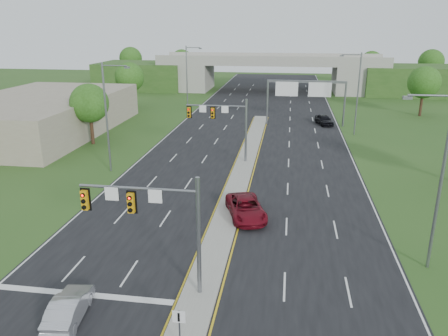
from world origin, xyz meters
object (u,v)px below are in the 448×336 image
signal_mast_near (157,216)px  car_far_c (324,120)px  overpass (271,75)px  car_far_a (246,208)px  car_silver (69,307)px  keep_right_sign (179,324)px  signal_mast_far (225,120)px  sign_gantry (305,90)px

signal_mast_near → car_far_c: signal_mast_near is taller
overpass → car_far_a: bearing=-88.8°
signal_mast_near → overpass: bearing=88.4°
car_silver → overpass: bearing=-102.1°
overpass → car_far_a: size_ratio=14.38×
keep_right_sign → car_silver: (-6.17, 1.41, -0.81)m
signal_mast_far → car_far_a: (3.76, -14.21, -3.93)m
signal_mast_far → signal_mast_near: bearing=-90.0°
overpass → signal_mast_near: bearing=-91.6°
car_far_a → keep_right_sign: bearing=-112.8°
overpass → car_far_c: (9.79, -34.32, -2.78)m
signal_mast_far → car_far_c: (12.05, 20.75, -3.95)m
keep_right_sign → car_silver: size_ratio=0.53×
keep_right_sign → sign_gantry: (6.68, 49.45, 3.72)m
signal_mast_far → overpass: size_ratio=0.09×
sign_gantry → overpass: (-6.68, 35.08, -1.69)m
signal_mast_near → signal_mast_far: 25.00m
car_silver → car_far_a: 15.81m
keep_right_sign → overpass: (0.00, 84.53, 2.04)m
car_far_a → signal_mast_far: bearing=87.7°
car_silver → car_far_a: size_ratio=0.75×
car_far_a → sign_gantry: bearing=64.2°
keep_right_sign → car_far_a: keep_right_sign is taller
sign_gantry → car_silver: 49.93m
car_far_c → signal_mast_near: bearing=-121.2°
signal_mast_near → sign_gantry: size_ratio=0.60×
signal_mast_far → car_silver: signal_mast_far is taller
overpass → signal_mast_far: bearing=-92.4°
signal_mast_near → car_silver: 6.38m
overpass → car_far_a: overpass is taller
overpass → sign_gantry: bearing=-79.2°
overpass → car_silver: 83.39m
overpass → car_far_c: overpass is taller
keep_right_sign → overpass: overpass is taller
car_silver → keep_right_sign: bearing=159.3°
keep_right_sign → car_far_c: size_ratio=0.50×
signal_mast_far → car_far_c: bearing=59.9°
signal_mast_near → keep_right_sign: size_ratio=3.18×
car_silver → car_far_c: car_far_c is taller
signal_mast_far → sign_gantry: bearing=65.9°
sign_gantry → car_far_a: sign_gantry is taller
car_far_c → car_far_a: bearing=-119.7°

